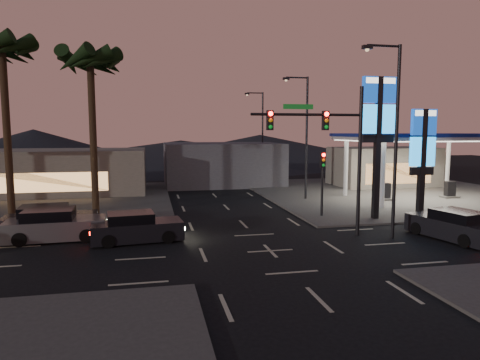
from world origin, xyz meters
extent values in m
plane|color=black|center=(0.00, 0.00, 0.00)|extent=(140.00, 140.00, 0.00)
cube|color=#47443F|center=(16.00, 16.00, 0.06)|extent=(24.00, 24.00, 0.12)
cube|color=#47443F|center=(-16.00, 16.00, 0.06)|extent=(24.00, 24.00, 0.12)
cylinder|color=silver|center=(11.00, 9.00, 2.50)|extent=(0.36, 0.36, 5.00)
cylinder|color=silver|center=(11.00, 15.00, 2.50)|extent=(0.36, 0.36, 5.00)
cylinder|color=silver|center=(21.00, 15.00, 2.50)|extent=(0.36, 0.36, 5.00)
cube|color=silver|center=(16.00, 12.00, 5.20)|extent=(12.00, 8.00, 0.50)
cube|color=white|center=(16.00, 12.00, 4.90)|extent=(11.60, 7.60, 0.06)
cube|color=navy|center=(16.00, 12.00, 5.35)|extent=(12.20, 8.20, 0.25)
cube|color=black|center=(13.00, 12.00, 0.80)|extent=(0.80, 0.50, 1.40)
cube|color=black|center=(19.00, 12.00, 0.80)|extent=(0.80, 0.50, 1.40)
cube|color=#726B5B|center=(18.00, 21.00, 2.00)|extent=(10.00, 6.00, 4.00)
cube|color=black|center=(8.50, 5.50, 4.50)|extent=(0.35, 0.35, 9.00)
cube|color=#0D3997|center=(8.50, 5.50, 8.20)|extent=(2.20, 0.30, 1.60)
cube|color=white|center=(8.50, 5.50, 8.75)|extent=(1.98, 0.32, 0.35)
cube|color=#188AE9|center=(8.50, 5.50, 6.40)|extent=(2.20, 0.30, 1.80)
cube|color=black|center=(8.50, 5.50, 5.20)|extent=(2.09, 0.28, 0.50)
cube|color=black|center=(11.00, 4.50, 3.50)|extent=(0.35, 0.35, 7.00)
cube|color=#0D3997|center=(11.00, 4.50, 6.20)|extent=(1.60, 0.30, 1.60)
cube|color=white|center=(11.00, 4.50, 6.75)|extent=(1.44, 0.32, 0.35)
cube|color=#188AE9|center=(11.00, 4.50, 4.40)|extent=(1.60, 0.30, 1.80)
cube|color=black|center=(11.00, 4.50, 3.20)|extent=(1.52, 0.28, 0.50)
cylinder|color=black|center=(5.50, 2.00, 4.00)|extent=(0.20, 0.20, 8.00)
cylinder|color=black|center=(2.50, 2.00, 6.50)|extent=(6.00, 0.14, 0.14)
cube|color=#0C3F14|center=(2.00, 2.00, 6.90)|extent=(1.60, 0.05, 0.25)
cube|color=black|center=(3.50, 2.00, 6.20)|extent=(0.32, 0.25, 1.00)
sphere|color=#FF0C07|center=(3.50, 1.85, 6.53)|extent=(0.22, 0.22, 0.22)
sphere|color=orange|center=(3.50, 1.85, 6.20)|extent=(0.20, 0.20, 0.20)
sphere|color=#0CB226|center=(3.50, 1.85, 5.87)|extent=(0.20, 0.20, 0.20)
cube|color=black|center=(0.50, 2.00, 6.20)|extent=(0.32, 0.25, 1.00)
sphere|color=#FF0C07|center=(0.50, 1.85, 6.53)|extent=(0.22, 0.22, 0.22)
sphere|color=orange|center=(0.50, 1.85, 6.20)|extent=(0.20, 0.20, 0.20)
sphere|color=#0CB226|center=(0.50, 1.85, 5.87)|extent=(0.20, 0.20, 0.20)
cylinder|color=black|center=(5.50, 7.00, 2.00)|extent=(0.16, 0.16, 4.00)
cube|color=black|center=(5.50, 7.00, 3.80)|extent=(0.32, 0.25, 1.00)
sphere|color=#FF0C07|center=(5.50, 6.85, 4.13)|extent=(0.22, 0.22, 0.22)
sphere|color=orange|center=(5.50, 6.85, 3.80)|extent=(0.20, 0.20, 0.20)
sphere|color=#0CB226|center=(5.50, 6.85, 3.47)|extent=(0.20, 0.20, 0.20)
cylinder|color=black|center=(7.00, 1.00, 5.00)|extent=(0.18, 0.18, 10.00)
cylinder|color=black|center=(6.10, 1.00, 9.90)|extent=(1.80, 0.12, 0.12)
cube|color=black|center=(5.20, 1.00, 9.80)|extent=(0.50, 0.25, 0.18)
sphere|color=#FFCC8C|center=(5.20, 1.00, 9.68)|extent=(0.20, 0.20, 0.20)
cylinder|color=black|center=(7.00, 14.00, 5.00)|extent=(0.18, 0.18, 10.00)
cylinder|color=black|center=(6.10, 14.00, 9.90)|extent=(1.80, 0.12, 0.12)
cube|color=black|center=(5.20, 14.00, 9.80)|extent=(0.50, 0.25, 0.18)
sphere|color=#FFCC8C|center=(5.20, 14.00, 9.68)|extent=(0.20, 0.20, 0.20)
cylinder|color=black|center=(7.00, 28.00, 5.00)|extent=(0.18, 0.18, 10.00)
cylinder|color=black|center=(6.10, 28.00, 9.90)|extent=(1.80, 0.12, 0.12)
cube|color=black|center=(5.20, 28.00, 9.80)|extent=(0.50, 0.25, 0.18)
sphere|color=#FFCC8C|center=(5.20, 28.00, 9.68)|extent=(0.20, 0.20, 0.20)
cylinder|color=black|center=(-9.00, 9.50, 5.10)|extent=(0.44, 0.44, 10.20)
sphere|color=black|center=(-9.00, 9.50, 10.20)|extent=(0.90, 0.90, 0.90)
cone|color=black|center=(-7.70, 9.50, 9.90)|extent=(0.90, 2.74, 1.91)
cone|color=black|center=(-8.08, 10.42, 9.90)|extent=(2.57, 2.57, 1.91)
cone|color=black|center=(-9.00, 10.80, 9.90)|extent=(2.74, 0.90, 1.91)
cone|color=black|center=(-9.92, 10.42, 9.90)|extent=(2.57, 2.57, 1.91)
cone|color=black|center=(-10.30, 9.50, 9.90)|extent=(0.90, 2.74, 1.91)
cone|color=black|center=(-9.92, 8.58, 9.90)|extent=(2.57, 2.57, 1.91)
cone|color=black|center=(-9.00, 8.20, 9.90)|extent=(2.74, 0.90, 1.91)
cone|color=black|center=(-8.08, 8.58, 9.90)|extent=(2.57, 2.57, 1.91)
cylinder|color=black|center=(-14.00, 9.50, 5.40)|extent=(0.44, 0.44, 10.80)
sphere|color=black|center=(-14.00, 9.50, 10.80)|extent=(0.90, 0.90, 0.90)
cone|color=black|center=(-12.70, 9.50, 10.50)|extent=(0.90, 2.74, 1.91)
cone|color=black|center=(-13.08, 10.42, 10.50)|extent=(2.57, 2.57, 1.91)
cone|color=black|center=(-14.00, 10.80, 10.50)|extent=(2.74, 0.90, 1.91)
cone|color=black|center=(-13.08, 8.58, 10.50)|extent=(2.57, 2.57, 1.91)
cube|color=#726B5B|center=(-14.00, 22.00, 2.00)|extent=(16.00, 8.00, 4.00)
cube|color=#4C4C51|center=(2.00, 26.00, 2.20)|extent=(12.00, 9.00, 4.40)
cone|color=black|center=(-25.00, 60.00, 3.00)|extent=(40.00, 40.00, 6.00)
cone|color=black|center=(15.00, 60.00, 2.50)|extent=(50.00, 50.00, 5.00)
cone|color=black|center=(0.00, 60.00, 2.00)|extent=(60.00, 60.00, 4.00)
cube|color=black|center=(-6.21, 3.13, 0.57)|extent=(4.73, 2.39, 0.93)
cube|color=black|center=(-6.52, 3.10, 1.19)|extent=(2.45, 1.99, 0.67)
cylinder|color=black|center=(-4.87, 4.16, 0.33)|extent=(0.68, 0.32, 0.66)
cylinder|color=black|center=(-4.68, 2.41, 0.33)|extent=(0.68, 0.32, 0.66)
cylinder|color=black|center=(-7.75, 3.85, 0.33)|extent=(0.68, 0.32, 0.66)
cylinder|color=black|center=(-7.56, 2.10, 0.33)|extent=(0.68, 0.32, 0.66)
sphere|color=#FFF2BF|center=(-4.02, 3.99, 0.64)|extent=(0.23, 0.23, 0.23)
sphere|color=#FFF2BF|center=(-3.89, 2.76, 0.64)|extent=(0.23, 0.23, 0.23)
cube|color=#FF140A|center=(-8.54, 3.50, 0.72)|extent=(0.11, 0.27, 0.14)
cube|color=#FF140A|center=(-8.41, 2.27, 0.72)|extent=(0.11, 0.27, 0.14)
cube|color=slate|center=(-10.34, 4.26, 0.61)|extent=(4.99, 2.28, 1.00)
cube|color=black|center=(-10.68, 4.25, 1.28)|extent=(2.53, 2.00, 0.72)
cylinder|color=black|center=(-8.83, 5.28, 0.36)|extent=(0.72, 0.30, 0.71)
cylinder|color=black|center=(-8.74, 3.39, 0.36)|extent=(0.72, 0.30, 0.71)
cylinder|color=black|center=(-11.94, 5.14, 0.36)|extent=(0.72, 0.30, 0.71)
cylinder|color=black|center=(-11.86, 3.25, 0.36)|extent=(0.72, 0.30, 0.71)
sphere|color=#FFF2BF|center=(-7.93, 5.04, 0.69)|extent=(0.24, 0.24, 0.24)
sphere|color=#FFF2BF|center=(-7.86, 3.71, 0.69)|extent=(0.24, 0.24, 0.24)
cube|color=#FF140A|center=(-12.82, 4.82, 0.78)|extent=(0.10, 0.28, 0.16)
cube|color=#FF140A|center=(-12.76, 3.48, 0.78)|extent=(0.10, 0.28, 0.16)
cube|color=black|center=(-10.89, 5.63, 0.60)|extent=(5.00, 2.47, 0.99)
cube|color=black|center=(-11.22, 5.60, 1.26)|extent=(2.58, 2.08, 0.71)
cylinder|color=black|center=(-9.45, 6.70, 0.35)|extent=(0.72, 0.33, 0.70)
cylinder|color=black|center=(-9.28, 4.84, 0.35)|extent=(0.72, 0.33, 0.70)
cylinder|color=black|center=(-12.51, 6.42, 0.35)|extent=(0.72, 0.33, 0.70)
cylinder|color=black|center=(-12.34, 4.56, 0.35)|extent=(0.72, 0.33, 0.70)
sphere|color=#FFF2BF|center=(-8.55, 6.50, 0.68)|extent=(0.24, 0.24, 0.24)
sphere|color=#FFF2BF|center=(-8.43, 5.19, 0.68)|extent=(0.24, 0.24, 0.24)
cube|color=#FF140A|center=(-13.36, 6.06, 0.77)|extent=(0.11, 0.28, 0.15)
cube|color=black|center=(10.00, 0.23, 0.59)|extent=(2.95, 5.01, 0.96)
cube|color=black|center=(10.07, -0.08, 1.23)|extent=(2.28, 2.69, 0.69)
cylinder|color=black|center=(8.79, 1.49, 0.34)|extent=(0.40, 0.72, 0.68)
cylinder|color=black|center=(10.56, 1.89, 0.34)|extent=(0.40, 0.72, 0.68)
cylinder|color=black|center=(9.44, -1.43, 0.34)|extent=(0.40, 0.72, 0.68)
camera|label=1|loc=(-5.45, -19.04, 5.64)|focal=32.00mm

